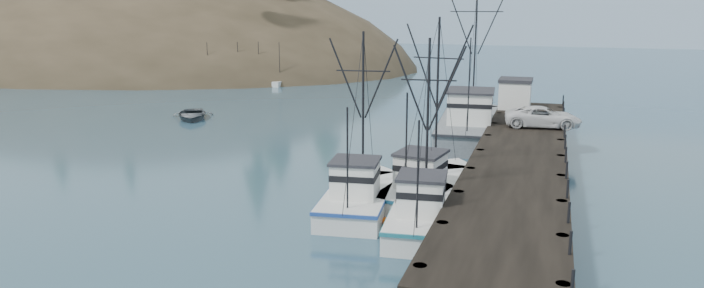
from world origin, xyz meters
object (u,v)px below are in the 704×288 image
at_px(pickup_truck, 543,117).
at_px(motorboat, 192,119).
at_px(trawler_far, 429,186).
at_px(trawler_near, 424,213).
at_px(trawler_mid, 360,195).
at_px(pier_shed, 515,93).
at_px(pier, 520,157).
at_px(work_vessel, 471,124).

xyz_separation_m(pickup_truck, motorboat, (-34.51, 3.89, -2.82)).
bearing_deg(trawler_far, trawler_near, -82.31).
height_order(trawler_near, trawler_far, trawler_far).
distance_m(trawler_mid, pickup_truck, 20.57).
distance_m(trawler_far, pier_shed, 24.04).
relative_size(pier, trawler_near, 4.26).
relative_size(trawler_far, pier_shed, 3.52).
relative_size(pier, pickup_truck, 7.45).
distance_m(trawler_mid, trawler_far, 4.60).
relative_size(trawler_far, pickup_truck, 1.91).
xyz_separation_m(trawler_near, work_vessel, (-0.52, 23.45, 0.41)).
xyz_separation_m(trawler_near, pier_shed, (2.83, 28.59, 2.60)).
relative_size(trawler_near, trawler_mid, 0.98).
bearing_deg(trawler_near, pier, 67.75).
height_order(trawler_near, work_vessel, work_vessel).
height_order(trawler_far, motorboat, trawler_far).
bearing_deg(work_vessel, pickup_truck, -29.79).
relative_size(pier, trawler_mid, 4.17).
xyz_separation_m(trawler_mid, pickup_truck, (9.70, 18.03, 2.00)).
bearing_deg(pier_shed, motorboat, -171.55).
bearing_deg(pickup_truck, pier, 167.01).
distance_m(trawler_near, trawler_far, 4.99).
distance_m(trawler_near, trawler_mid, 4.58).
height_order(trawler_far, work_vessel, work_vessel).
bearing_deg(pier_shed, pier, -85.24).
height_order(work_vessel, pickup_truck, work_vessel).
bearing_deg(trawler_far, work_vessel, 89.53).
bearing_deg(motorboat, trawler_near, -67.53).
bearing_deg(trawler_near, trawler_far, 97.69).
distance_m(trawler_near, pier_shed, 28.84).
bearing_deg(pier, pickup_truck, 82.58).
xyz_separation_m(trawler_near, pickup_truck, (5.55, 19.97, 2.00)).
xyz_separation_m(trawler_far, motorboat, (-28.28, 18.92, -0.82)).
height_order(pier, pier_shed, pier_shed).
height_order(trawler_near, motorboat, trawler_near).
height_order(pier, trawler_far, trawler_far).
xyz_separation_m(trawler_far, pickup_truck, (6.22, 15.02, 2.00)).
height_order(trawler_mid, pickup_truck, trawler_mid).
xyz_separation_m(pier_shed, pickup_truck, (2.72, -8.61, -0.60)).
height_order(pier, motorboat, pier).
height_order(work_vessel, motorboat, work_vessel).
distance_m(pier, trawler_near, 11.47).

